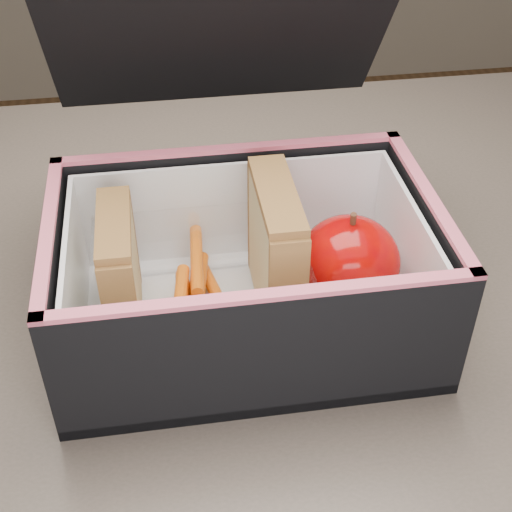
{
  "coord_description": "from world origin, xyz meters",
  "views": [
    {
      "loc": [
        -0.06,
        -0.48,
        1.17
      ],
      "look_at": [
        0.0,
        -0.03,
        0.81
      ],
      "focal_mm": 50.0,
      "sensor_mm": 36.0,
      "label": 1
    }
  ],
  "objects": [
    {
      "name": "carrot_sticks",
      "position": [
        -0.05,
        -0.04,
        0.78
      ],
      "size": [
        0.06,
        0.14,
        0.03
      ],
      "color": "#FF5D06",
      "rests_on": "plastic_tub"
    },
    {
      "name": "lunch_bag",
      "position": [
        -0.01,
        -0.04,
        0.81
      ],
      "size": [
        0.3,
        0.31,
        0.27
      ],
      "color": "black",
      "rests_on": "kitchen_table"
    },
    {
      "name": "kitchen_table",
      "position": [
        0.0,
        0.0,
        0.66
      ],
      "size": [
        1.2,
        0.8,
        0.75
      ],
      "color": "brown",
      "rests_on": "ground"
    },
    {
      "name": "red_apple",
      "position": [
        0.08,
        -0.05,
        0.81
      ],
      "size": [
        0.11,
        0.11,
        0.09
      ],
      "rotation": [
        0.0,
        0.0,
        -0.36
      ],
      "color": "#9A0009",
      "rests_on": "paper_napkin"
    },
    {
      "name": "sandwich_left",
      "position": [
        -0.1,
        -0.04,
        0.82
      ],
      "size": [
        0.03,
        0.09,
        0.1
      ],
      "color": "tan",
      "rests_on": "plastic_tub"
    },
    {
      "name": "plastic_tub",
      "position": [
        -0.04,
        -0.04,
        0.8
      ],
      "size": [
        0.17,
        0.12,
        0.07
      ],
      "primitive_type": null,
      "color": "white",
      "rests_on": "lunch_bag"
    },
    {
      "name": "paper_napkin",
      "position": [
        0.07,
        -0.05,
        0.77
      ],
      "size": [
        0.09,
        0.1,
        0.01
      ],
      "primitive_type": "cube",
      "rotation": [
        0.0,
        0.0,
        0.19
      ],
      "color": "white",
      "rests_on": "lunch_bag"
    },
    {
      "name": "sandwich_right",
      "position": [
        0.02,
        -0.04,
        0.82
      ],
      "size": [
        0.03,
        0.1,
        0.11
      ],
      "color": "tan",
      "rests_on": "plastic_tub"
    }
  ]
}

